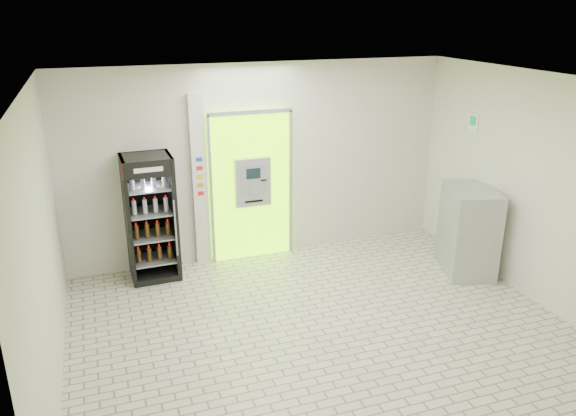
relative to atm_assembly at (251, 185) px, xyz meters
name	(u,v)px	position (x,y,z in m)	size (l,w,h in m)	color
ground	(322,329)	(0.20, -2.41, -1.17)	(6.00, 6.00, 0.00)	beige
room_shell	(325,187)	(0.20, -2.41, 0.67)	(6.00, 6.00, 6.00)	beige
atm_assembly	(251,185)	(0.00, 0.00, 0.00)	(1.30, 0.24, 2.33)	#89FF00
pillar	(200,181)	(-0.78, 0.04, 0.13)	(0.22, 0.11, 2.60)	silver
beverage_cooler	(151,220)	(-1.56, -0.22, -0.29)	(0.70, 0.66, 1.83)	black
steel_cabinet	(468,230)	(2.87, -1.59, -0.52)	(0.94, 1.13, 1.29)	#A1A4A9
exit_sign	(473,122)	(3.19, -1.01, 0.95)	(0.02, 0.22, 0.26)	white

